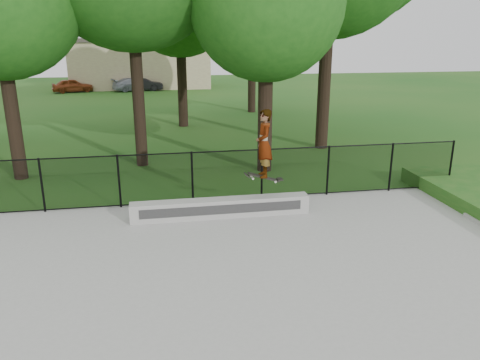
{
  "coord_description": "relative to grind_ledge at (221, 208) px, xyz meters",
  "views": [
    {
      "loc": [
        -0.9,
        -6.67,
        4.65
      ],
      "look_at": [
        1.05,
        4.2,
        1.2
      ],
      "focal_mm": 35.0,
      "sensor_mm": 36.0,
      "label": 1
    }
  ],
  "objects": [
    {
      "name": "chainlink_fence",
      "position": [
        -0.64,
        1.2,
        0.51
      ],
      "size": [
        16.06,
        0.06,
        1.5
      ],
      "color": "black",
      "rests_on": "concrete_slab"
    },
    {
      "name": "car_c",
      "position": [
        -3.21,
        30.25,
        0.24
      ],
      "size": [
        3.8,
        2.67,
        1.1
      ],
      "primitive_type": "imported",
      "rotation": [
        0.0,
        0.0,
        1.93
      ],
      "color": "#8F94A2",
      "rests_on": "ground"
    },
    {
      "name": "skater_airborne",
      "position": [
        1.12,
        -0.05,
        1.66
      ],
      "size": [
        0.81,
        0.65,
        1.95
      ],
      "color": "black",
      "rests_on": "ground"
    },
    {
      "name": "ground",
      "position": [
        -0.64,
        -4.7,
        -0.31
      ],
      "size": [
        100.0,
        100.0,
        0.0
      ],
      "primitive_type": "plane",
      "color": "#1B5517",
      "rests_on": "ground"
    },
    {
      "name": "car_a",
      "position": [
        -8.3,
        30.07,
        0.25
      ],
      "size": [
        3.49,
        2.16,
        1.12
      ],
      "primitive_type": "imported",
      "rotation": [
        0.0,
        0.0,
        1.85
      ],
      "color": "brown",
      "rests_on": "ground"
    },
    {
      "name": "distant_building",
      "position": [
        -2.64,
        33.3,
        1.86
      ],
      "size": [
        12.4,
        6.4,
        4.3
      ],
      "color": "#C0B387",
      "rests_on": "ground"
    },
    {
      "name": "concrete_slab",
      "position": [
        -0.64,
        -4.7,
        -0.28
      ],
      "size": [
        14.0,
        12.0,
        0.06
      ],
      "primitive_type": "cube",
      "color": "#989994",
      "rests_on": "ground"
    },
    {
      "name": "car_b",
      "position": [
        -2.48,
        30.36,
        0.24
      ],
      "size": [
        3.15,
        1.55,
        1.1
      ],
      "primitive_type": "imported",
      "rotation": [
        0.0,
        0.0,
        1.44
      ],
      "color": "black",
      "rests_on": "ground"
    },
    {
      "name": "grind_ledge",
      "position": [
        0.0,
        0.0,
        0.0
      ],
      "size": [
        4.68,
        0.4,
        0.49
      ],
      "primitive_type": "cube",
      "color": "#A8A8A3",
      "rests_on": "concrete_slab"
    }
  ]
}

